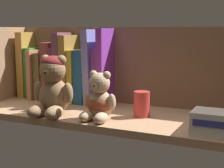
% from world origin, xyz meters
% --- Properties ---
extents(shelf_board, '(0.80, 0.28, 0.02)m').
position_xyz_m(shelf_board, '(0.00, 0.00, 0.01)').
color(shelf_board, '#A87F5B').
rests_on(shelf_board, ground).
extents(shelf_back_panel, '(0.83, 0.01, 0.27)m').
position_xyz_m(shelf_back_panel, '(0.00, 0.15, 0.13)').
color(shelf_back_panel, brown).
rests_on(shelf_back_panel, ground).
extents(book_0, '(0.03, 0.10, 0.23)m').
position_xyz_m(book_0, '(-0.37, 0.11, 0.13)').
color(book_0, '#C08A3A').
rests_on(book_0, shelf_board).
extents(book_1, '(0.03, 0.09, 0.17)m').
position_xyz_m(book_1, '(-0.34, 0.11, 0.11)').
color(book_1, '#307D2F').
rests_on(book_1, shelf_board).
extents(book_2, '(0.02, 0.14, 0.17)m').
position_xyz_m(book_2, '(-0.32, 0.11, 0.10)').
color(book_2, '#B97752').
rests_on(book_2, shelf_board).
extents(book_3, '(0.02, 0.12, 0.16)m').
position_xyz_m(book_3, '(-0.30, 0.11, 0.10)').
color(book_3, brown).
rests_on(book_3, shelf_board).
extents(book_4, '(0.03, 0.11, 0.19)m').
position_xyz_m(book_4, '(-0.26, 0.11, 0.12)').
color(book_4, brown).
rests_on(book_4, shelf_board).
extents(book_5, '(0.02, 0.13, 0.18)m').
position_xyz_m(book_5, '(-0.23, 0.11, 0.11)').
color(book_5, '#662B47').
rests_on(book_5, shelf_board).
extents(book_6, '(0.02, 0.14, 0.23)m').
position_xyz_m(book_6, '(-0.21, 0.11, 0.13)').
color(book_6, '#6A3F53').
rests_on(book_6, shelf_board).
extents(book_7, '(0.02, 0.14, 0.22)m').
position_xyz_m(book_7, '(-0.18, 0.11, 0.13)').
color(book_7, '#A87A35').
rests_on(book_7, shelf_board).
extents(book_8, '(0.02, 0.13, 0.17)m').
position_xyz_m(book_8, '(-0.16, 0.11, 0.11)').
color(book_8, gold).
rests_on(book_8, shelf_board).
extents(book_9, '(0.03, 0.12, 0.17)m').
position_xyz_m(book_9, '(-0.13, 0.11, 0.11)').
color(book_9, '#1F5586').
rests_on(book_9, shelf_board).
extents(book_10, '(0.03, 0.13, 0.24)m').
position_xyz_m(book_10, '(-0.10, 0.11, 0.14)').
color(book_10, '#7C80CD').
rests_on(book_10, shelf_board).
extents(book_11, '(0.02, 0.10, 0.18)m').
position_xyz_m(book_11, '(-0.08, 0.11, 0.11)').
color(book_11, purple).
rests_on(book_11, shelf_board).
extents(book_12, '(0.02, 0.13, 0.24)m').
position_xyz_m(book_12, '(-0.05, 0.11, 0.14)').
color(book_12, purple).
rests_on(book_12, shelf_board).
extents(teddy_bear_larger, '(0.12, 0.13, 0.17)m').
position_xyz_m(teddy_bear_larger, '(-0.13, -0.09, 0.10)').
color(teddy_bear_larger, '#93704C').
rests_on(teddy_bear_larger, shelf_board).
extents(teddy_bear_smaller, '(0.09, 0.10, 0.13)m').
position_xyz_m(teddy_bear_smaller, '(0.01, -0.08, 0.07)').
color(teddy_bear_smaller, tan).
rests_on(teddy_bear_smaller, shelf_board).
extents(pillar_candle, '(0.04, 0.04, 0.07)m').
position_xyz_m(pillar_candle, '(0.10, 0.00, 0.06)').
color(pillar_candle, '#C63833').
rests_on(pillar_candle, shelf_board).
extents(small_product_box, '(0.10, 0.08, 0.05)m').
position_xyz_m(small_product_box, '(0.32, -0.09, 0.05)').
color(small_product_box, silver).
rests_on(small_product_box, shelf_board).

